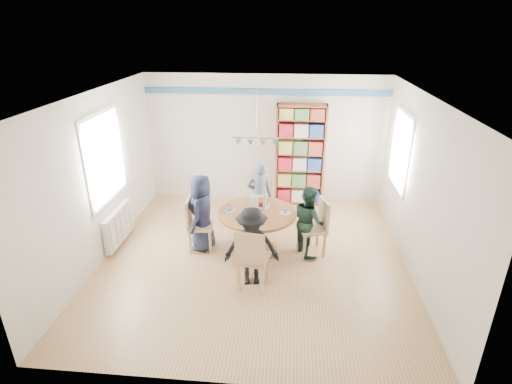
# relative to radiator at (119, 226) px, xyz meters

# --- Properties ---
(ground) EXTENTS (5.00, 5.00, 0.00)m
(ground) POSITION_rel_radiator_xyz_m (2.42, -0.30, -0.35)
(ground) COLOR tan
(room_shell) EXTENTS (5.00, 5.00, 5.00)m
(room_shell) POSITION_rel_radiator_xyz_m (2.16, 0.57, 1.30)
(room_shell) COLOR white
(room_shell) RESTS_ON ground
(radiator) EXTENTS (0.12, 1.00, 0.60)m
(radiator) POSITION_rel_radiator_xyz_m (0.00, 0.00, 0.00)
(radiator) COLOR silver
(radiator) RESTS_ON ground
(dining_table) EXTENTS (1.30, 1.30, 0.75)m
(dining_table) POSITION_rel_radiator_xyz_m (2.45, -0.04, 0.21)
(dining_table) COLOR olive
(dining_table) RESTS_ON ground
(chair_left) EXTENTS (0.45, 0.45, 0.94)m
(chair_left) POSITION_rel_radiator_xyz_m (1.40, -0.03, 0.17)
(chair_left) COLOR tan
(chair_left) RESTS_ON ground
(chair_right) EXTENTS (0.53, 0.53, 0.97)m
(chair_right) POSITION_rel_radiator_xyz_m (3.44, 0.02, 0.18)
(chair_right) COLOR tan
(chair_right) RESTS_ON ground
(chair_far) EXTENTS (0.43, 0.43, 0.86)m
(chair_far) POSITION_rel_radiator_xyz_m (2.45, 1.00, 0.12)
(chair_far) COLOR tan
(chair_far) RESTS_ON ground
(chair_near) EXTENTS (0.51, 0.51, 0.98)m
(chair_near) POSITION_rel_radiator_xyz_m (2.47, -1.08, 0.19)
(chair_near) COLOR tan
(chair_near) RESTS_ON ground
(person_left) EXTENTS (0.51, 0.71, 1.34)m
(person_left) POSITION_rel_radiator_xyz_m (1.50, 0.00, 0.32)
(person_left) COLOR #191E37
(person_left) RESTS_ON ground
(person_right) EXTENTS (0.64, 0.72, 1.21)m
(person_right) POSITION_rel_radiator_xyz_m (3.31, 0.00, 0.26)
(person_right) COLOR #183127
(person_right) RESTS_ON ground
(person_far) EXTENTS (0.54, 0.41, 1.35)m
(person_far) POSITION_rel_radiator_xyz_m (2.42, 0.83, 0.32)
(person_far) COLOR gray
(person_far) RESTS_ON ground
(person_near) EXTENTS (0.86, 0.56, 1.24)m
(person_near) POSITION_rel_radiator_xyz_m (2.45, -0.94, 0.27)
(person_near) COLOR black
(person_near) RESTS_ON ground
(bookshelf) EXTENTS (1.02, 0.31, 2.14)m
(bookshelf) POSITION_rel_radiator_xyz_m (3.16, 2.04, 0.70)
(bookshelf) COLOR brown
(bookshelf) RESTS_ON ground
(tableware) EXTENTS (1.13, 1.13, 0.30)m
(tableware) POSITION_rel_radiator_xyz_m (2.42, -0.01, 0.46)
(tableware) COLOR white
(tableware) RESTS_ON dining_table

